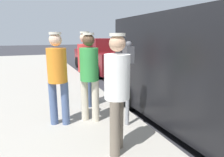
% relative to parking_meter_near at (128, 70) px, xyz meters
% --- Properties ---
extents(ground_plane, '(80.00, 80.00, 0.00)m').
position_rel_parking_meter_near_xyz_m(ground_plane, '(-1.35, 0.85, -1.18)').
color(ground_plane, '#2D2D33').
extents(parking_meter_near, '(0.14, 0.18, 1.52)m').
position_rel_parking_meter_near_xyz_m(parking_meter_near, '(0.00, 0.00, 0.00)').
color(parking_meter_near, gray).
rests_on(parking_meter_near, sidewalk_slab).
extents(pedestrian_in_green, '(0.34, 0.34, 1.66)m').
position_rel_parking_meter_near_xyz_m(pedestrian_in_green, '(0.57, -0.46, -0.08)').
color(pedestrian_in_green, beige).
rests_on(pedestrian_in_green, sidewalk_slab).
extents(pedestrian_in_white, '(0.34, 0.34, 1.64)m').
position_rel_parking_meter_near_xyz_m(pedestrian_in_white, '(0.51, 0.69, -0.10)').
color(pedestrian_in_white, '#726656').
rests_on(pedestrian_in_white, sidewalk_slab).
extents(pedestrian_in_red, '(0.34, 0.35, 1.70)m').
position_rel_parking_meter_near_xyz_m(pedestrian_in_red, '(0.42, -1.29, -0.06)').
color(pedestrian_in_red, '#4C608C').
rests_on(pedestrian_in_red, sidewalk_slab).
extents(pedestrian_in_orange, '(0.34, 0.34, 1.67)m').
position_rel_parking_meter_near_xyz_m(pedestrian_in_orange, '(1.13, -0.51, -0.08)').
color(pedestrian_in_orange, '#4C608C').
rests_on(pedestrian_in_orange, sidewalk_slab).
extents(parked_sedan_behind, '(2.09, 4.47, 1.65)m').
position_rel_parking_meter_near_xyz_m(parked_sedan_behind, '(-1.76, -6.26, -0.43)').
color(parked_sedan_behind, maroon).
rests_on(parked_sedan_behind, ground).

